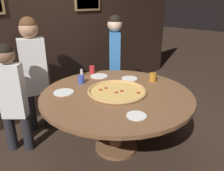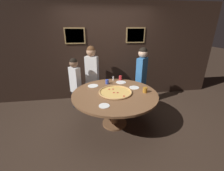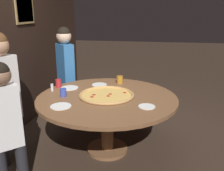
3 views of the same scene
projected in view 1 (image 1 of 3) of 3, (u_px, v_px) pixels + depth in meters
ground_plane at (116, 147)px, 2.73m from camera, size 24.00×24.00×0.00m
back_wall at (45, 30)px, 3.20m from camera, size 6.40×0.08×2.60m
dining_table at (117, 102)px, 2.51m from camera, size 1.70×1.70×0.74m
giant_pizza at (117, 91)px, 2.47m from camera, size 0.67×0.67×0.03m
drink_cup_near_right at (153, 77)px, 2.80m from camera, size 0.09×0.09×0.11m
drink_cup_centre_back at (81, 80)px, 2.73m from camera, size 0.08×0.08×0.10m
drink_cup_near_left at (92, 70)px, 3.09m from camera, size 0.08×0.08×0.11m
white_plate_right_side at (99, 76)px, 2.99m from camera, size 0.23×0.23×0.01m
white_plate_far_back at (64, 92)px, 2.47m from camera, size 0.23×0.23×0.01m
white_plate_left_side at (129, 78)px, 2.90m from camera, size 0.21×0.21×0.01m
white_plate_beside_cup at (136, 116)px, 1.97m from camera, size 0.18×0.18×0.01m
condiment_shaker at (82, 73)px, 2.99m from camera, size 0.04×0.04×0.10m
diner_side_right at (115, 57)px, 3.51m from camera, size 0.36×0.36×1.51m
diner_centre_back at (12, 94)px, 2.44m from camera, size 0.31×0.31×1.30m
diner_far_left at (34, 69)px, 2.85m from camera, size 0.41×0.27×1.53m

